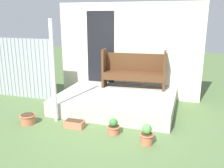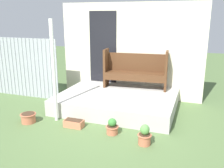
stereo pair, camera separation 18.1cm
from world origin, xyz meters
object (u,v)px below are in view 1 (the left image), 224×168
at_px(flower_pot_middle, 114,127).
at_px(planter_box_rect, 74,124).
at_px(flower_pot_left, 28,119).
at_px(flower_pot_right, 147,135).
at_px(support_post, 53,72).
at_px(bench, 134,69).

bearing_deg(flower_pot_middle, planter_box_rect, 177.48).
xyz_separation_m(flower_pot_left, planter_box_rect, (1.04, 0.13, -0.04)).
distance_m(flower_pot_middle, flower_pot_right, 0.72).
distance_m(support_post, flower_pot_left, 1.15).
xyz_separation_m(flower_pot_middle, planter_box_rect, (-0.86, 0.04, -0.06)).
height_order(support_post, flower_pot_left, support_post).
relative_size(support_post, planter_box_rect, 5.41).
bearing_deg(planter_box_rect, support_post, 160.95).
relative_size(bench, flower_pot_right, 4.36).
distance_m(flower_pot_middle, planter_box_rect, 0.87).
distance_m(support_post, flower_pot_right, 2.31).
height_order(bench, planter_box_rect, bench).
bearing_deg(flower_pot_right, flower_pot_left, 177.61).
bearing_deg(flower_pot_middle, support_post, 170.99).
relative_size(flower_pot_left, planter_box_rect, 0.84).
distance_m(support_post, bench, 2.30).
relative_size(flower_pot_middle, flower_pot_right, 0.83).
distance_m(support_post, planter_box_rect, 1.16).
bearing_deg(flower_pot_middle, bench, 92.27).
relative_size(support_post, bench, 1.30).
height_order(flower_pot_middle, flower_pot_right, flower_pot_right).
bearing_deg(bench, support_post, -129.83).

